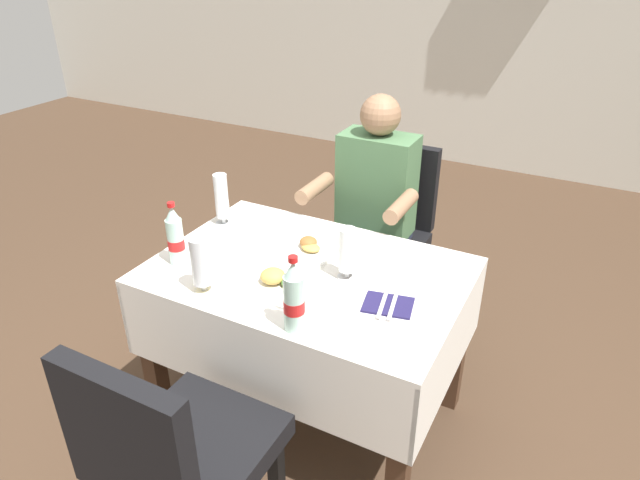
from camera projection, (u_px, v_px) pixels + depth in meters
name	position (u px, v px, depth m)	size (l,w,h in m)	color
ground_plane	(285.00, 435.00, 2.43)	(11.00, 11.00, 0.00)	#473323
main_dining_table	(308.00, 306.00, 2.27)	(1.19, 0.82, 0.75)	white
chair_far_diner_seat	(384.00, 230.00, 2.91)	(0.44, 0.50, 0.97)	black
chair_near_camera_side	(177.00, 453.00, 1.66)	(0.44, 0.50, 0.97)	black
seated_diner_far	(370.00, 209.00, 2.76)	(0.50, 0.46, 1.26)	#282D42
plate_near_camera	(280.00, 282.00, 2.07)	(0.24, 0.24, 0.07)	white
plate_far_diner	(309.00, 247.00, 2.32)	(0.24, 0.24, 0.06)	white
beer_glass_left	(222.00, 199.00, 2.48)	(0.07, 0.07, 0.24)	white
beer_glass_middle	(347.00, 252.00, 2.08)	(0.07, 0.07, 0.21)	white
beer_glass_right	(201.00, 265.00, 2.00)	(0.07, 0.07, 0.22)	white
cola_bottle_primary	(175.00, 237.00, 2.18)	(0.06, 0.06, 0.26)	silver
cola_bottle_secondary	(294.00, 298.00, 1.81)	(0.07, 0.07, 0.27)	silver
napkin_cutlery_set	(388.00, 305.00, 1.97)	(0.19, 0.20, 0.01)	#231E4C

